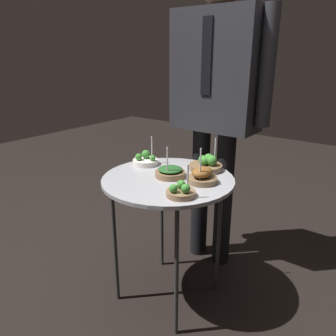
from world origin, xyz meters
name	(u,v)px	position (x,y,z in m)	size (l,w,h in m)	color
ground_plane	(168,293)	(0.00, 0.00, 0.00)	(8.00, 8.00, 0.00)	black
serving_cart	(168,187)	(0.00, 0.00, 0.65)	(0.65, 0.65, 0.70)	#939399
bowl_spinach_mid_left	(171,172)	(0.00, 0.02, 0.72)	(0.15, 0.15, 0.16)	brown
bowl_broccoli_center	(181,191)	(0.18, -0.15, 0.72)	(0.13, 0.13, 0.15)	brown
bowl_roast_front_left	(202,176)	(0.17, 0.05, 0.73)	(0.15, 0.15, 0.18)	brown
bowl_broccoli_back_right	(146,160)	(-0.22, 0.09, 0.72)	(0.14, 0.14, 0.15)	silver
bowl_broccoli_mid_right	(206,165)	(0.09, 0.21, 0.73)	(0.17, 0.17, 0.17)	brown
waiter_figure	(217,87)	(-0.01, 0.46, 1.10)	(0.64, 0.24, 1.74)	black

